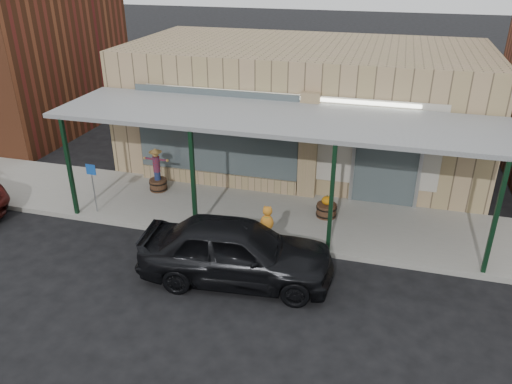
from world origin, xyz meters
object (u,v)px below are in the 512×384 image
(barrel_scarecrow, at_px, (158,176))
(parked_sedan, at_px, (237,251))
(barrel_pumpkin, at_px, (326,209))
(handicap_sign, at_px, (93,182))

(barrel_scarecrow, relative_size, parked_sedan, 0.30)
(barrel_pumpkin, height_order, parked_sedan, parked_sedan)
(barrel_scarecrow, bearing_deg, barrel_pumpkin, -28.17)
(parked_sedan, bearing_deg, barrel_pumpkin, -31.22)
(handicap_sign, relative_size, parked_sedan, 0.32)
(handicap_sign, bearing_deg, barrel_scarecrow, 62.09)
(barrel_scarecrow, distance_m, handicap_sign, 2.18)
(barrel_scarecrow, xyz_separation_m, barrel_pumpkin, (5.40, -0.31, -0.24))
(handicap_sign, bearing_deg, barrel_pumpkin, 16.42)
(barrel_pumpkin, distance_m, parked_sedan, 3.75)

